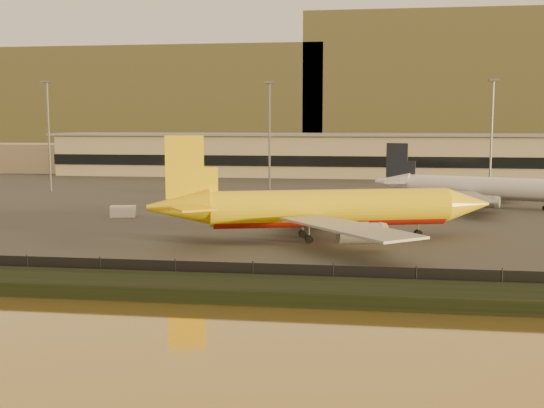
% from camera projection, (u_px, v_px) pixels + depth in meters
% --- Properties ---
extents(ground, '(900.00, 900.00, 0.00)m').
position_uv_depth(ground, '(255.00, 260.00, 81.20)').
color(ground, black).
rests_on(ground, ground).
extents(embankment, '(320.00, 7.00, 1.40)m').
position_uv_depth(embankment, '(225.00, 289.00, 64.41)').
color(embankment, black).
rests_on(embankment, ground).
extents(tarmac, '(320.00, 220.00, 0.20)m').
position_uv_depth(tarmac, '(317.00, 185.00, 174.53)').
color(tarmac, '#2D2D2D').
rests_on(tarmac, ground).
extents(perimeter_fence, '(300.00, 0.05, 2.20)m').
position_uv_depth(perimeter_fence, '(233.00, 273.00, 68.27)').
color(perimeter_fence, black).
rests_on(perimeter_fence, tarmac).
extents(terminal_building, '(202.00, 25.00, 12.60)m').
position_uv_depth(terminal_building, '(277.00, 155.00, 205.86)').
color(terminal_building, tan).
rests_on(terminal_building, tarmac).
extents(apron_light_masts, '(152.20, 12.20, 25.40)m').
position_uv_depth(apron_light_masts, '(378.00, 125.00, 150.88)').
color(apron_light_masts, slate).
rests_on(apron_light_masts, tarmac).
extents(distant_hills, '(470.00, 160.00, 70.00)m').
position_uv_depth(distant_hills, '(314.00, 97.00, 414.42)').
color(distant_hills, brown).
rests_on(distant_hills, ground).
extents(dhl_cargo_jet, '(47.26, 45.16, 14.38)m').
position_uv_depth(dhl_cargo_jet, '(324.00, 209.00, 93.34)').
color(dhl_cargo_jet, yellow).
rests_on(dhl_cargo_jet, tarmac).
extents(white_narrowbody_jet, '(40.39, 38.36, 11.91)m').
position_uv_depth(white_narrowbody_jet, '(480.00, 188.00, 129.70)').
color(white_narrowbody_jet, white).
rests_on(white_narrowbody_jet, tarmac).
extents(gse_vehicle_yellow, '(4.53, 2.06, 2.03)m').
position_uv_depth(gse_vehicle_yellow, '(314.00, 216.00, 110.47)').
color(gse_vehicle_yellow, yellow).
rests_on(gse_vehicle_yellow, tarmac).
extents(gse_vehicle_white, '(4.53, 2.83, 1.89)m').
position_uv_depth(gse_vehicle_white, '(123.00, 211.00, 116.12)').
color(gse_vehicle_white, white).
rests_on(gse_vehicle_white, tarmac).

